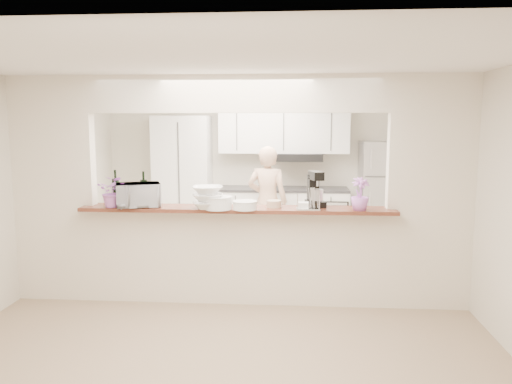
# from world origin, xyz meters

# --- Properties ---
(floor) EXTENTS (6.00, 6.00, 0.00)m
(floor) POSITION_xyz_m (0.00, 0.00, 0.00)
(floor) COLOR tan
(floor) RESTS_ON ground
(tile_overlay) EXTENTS (5.00, 2.90, 0.01)m
(tile_overlay) POSITION_xyz_m (0.00, 1.55, 0.01)
(tile_overlay) COLOR silver
(tile_overlay) RESTS_ON floor
(partition) EXTENTS (5.00, 0.15, 2.50)m
(partition) POSITION_xyz_m (0.00, 0.00, 1.48)
(partition) COLOR silver
(partition) RESTS_ON floor
(bar_counter) EXTENTS (3.40, 0.38, 1.09)m
(bar_counter) POSITION_xyz_m (0.00, -0.00, 0.58)
(bar_counter) COLOR silver
(bar_counter) RESTS_ON floor
(kitchen_cabinets) EXTENTS (3.15, 0.62, 2.25)m
(kitchen_cabinets) POSITION_xyz_m (-0.19, 2.72, 0.97)
(kitchen_cabinets) COLOR silver
(kitchen_cabinets) RESTS_ON floor
(refrigerator) EXTENTS (0.75, 0.70, 1.70)m
(refrigerator) POSITION_xyz_m (2.05, 2.65, 0.85)
(refrigerator) COLOR #AEADB2
(refrigerator) RESTS_ON floor
(flower_left) EXTENTS (0.32, 0.28, 0.34)m
(flower_left) POSITION_xyz_m (-1.33, -0.15, 1.26)
(flower_left) COLOR #DB74CD
(flower_left) RESTS_ON bar_counter
(wine_bottle_a) EXTENTS (0.08, 0.08, 0.38)m
(wine_bottle_a) POSITION_xyz_m (-1.38, 0.07, 1.24)
(wine_bottle_a) COLOR black
(wine_bottle_a) RESTS_ON bar_counter
(wine_bottle_b) EXTENTS (0.07, 0.07, 0.37)m
(wine_bottle_b) POSITION_xyz_m (-1.06, 0.07, 1.23)
(wine_bottle_b) COLOR black
(wine_bottle_b) RESTS_ON bar_counter
(toaster_oven) EXTENTS (0.54, 0.46, 0.26)m
(toaster_oven) POSITION_xyz_m (-1.07, -0.10, 1.22)
(toaster_oven) COLOR #BCBBC1
(toaster_oven) RESTS_ON bar_counter
(serving_bowls) EXTENTS (0.37, 0.37, 0.24)m
(serving_bowls) POSITION_xyz_m (-0.30, -0.17, 1.21)
(serving_bowls) COLOR white
(serving_bowls) RESTS_ON bar_counter
(plate_stack_a) EXTENTS (0.30, 0.30, 0.14)m
(plate_stack_a) POSITION_xyz_m (-0.19, -0.19, 1.16)
(plate_stack_a) COLOR white
(plate_stack_a) RESTS_ON bar_counter
(plate_stack_b) EXTENTS (0.26, 0.26, 0.09)m
(plate_stack_b) POSITION_xyz_m (0.10, -0.19, 1.14)
(plate_stack_b) COLOR white
(plate_stack_b) RESTS_ON bar_counter
(red_bowl) EXTENTS (0.13, 0.13, 0.06)m
(red_bowl) POSITION_xyz_m (-0.15, -0.03, 1.12)
(red_bowl) COLOR maroon
(red_bowl) RESTS_ON bar_counter
(tan_bowl) EXTENTS (0.16, 0.16, 0.07)m
(tan_bowl) POSITION_xyz_m (0.40, -0.03, 1.13)
(tan_bowl) COLOR tan
(tan_bowl) RESTS_ON bar_counter
(utensil_caddy) EXTENTS (0.25, 0.15, 0.23)m
(utensil_caddy) POSITION_xyz_m (0.77, -0.15, 1.19)
(utensil_caddy) COLOR silver
(utensil_caddy) RESTS_ON bar_counter
(stand_mixer) EXTENTS (0.23, 0.29, 0.39)m
(stand_mixer) POSITION_xyz_m (0.85, 0.06, 1.26)
(stand_mixer) COLOR black
(stand_mixer) RESTS_ON bar_counter
(flower_right) EXTENTS (0.23, 0.23, 0.34)m
(flower_right) POSITION_xyz_m (1.30, -0.15, 1.26)
(flower_right) COLOR #BB67C0
(flower_right) RESTS_ON bar_counter
(person) EXTENTS (0.66, 0.49, 1.65)m
(person) POSITION_xyz_m (0.23, 1.96, 0.82)
(person) COLOR tan
(person) RESTS_ON floor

